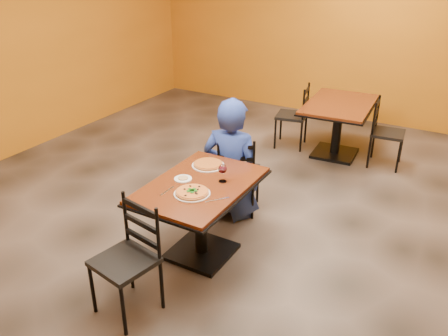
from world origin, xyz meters
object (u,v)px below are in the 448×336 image
Objects in this scene: chair_main_far at (239,172)px; plate_main at (192,194)px; table_main at (200,203)px; diner at (232,158)px; wine_glass at (223,172)px; side_plate at (183,179)px; chair_second_right at (388,134)px; pizza_far at (208,164)px; chair_main_near at (124,262)px; pizza_main at (192,192)px; chair_second_left at (292,116)px; table_second at (338,117)px; plate_far at (208,165)px.

chair_main_far reaches higher than plate_main.
table_main is at bearing 103.57° from plate_main.
diner is 0.74m from wine_glass.
chair_second_right is at bearing 67.13° from side_plate.
plate_main is 1.11× the size of pizza_far.
chair_main_near is 0.71× the size of diner.
chair_main_near is (-0.10, -0.93, -0.09)m from table_main.
chair_main_far is 1.17m from pizza_main.
pizza_main is at bearing -4.70° from chair_second_left.
side_plate is at bearing -100.75° from table_second.
wine_glass reaches higher than table_second.
pizza_main is 0.29m from side_plate.
wine_glass is at bearing 72.15° from pizza_main.
wine_glass is at bearing -36.88° from plate_far.
table_main is 0.42m from plate_far.
chair_second_left is 1.34m from chair_second_right.
plate_main is at bearing -72.13° from pizza_far.
side_plate is (-0.22, 0.19, 0.00)m from plate_main.
table_main is 4.33× the size of pizza_main.
chair_main_near is 1.15m from wine_glass.
chair_main_far is (0.00, 1.84, -0.02)m from chair_main_near.
pizza_far is (-0.50, -2.53, 0.21)m from table_second.
chair_second_left is at bearing -92.68° from diner.
wine_glass is (0.11, 0.33, 0.07)m from pizza_main.
diner is 8.16× the size of side_plate.
pizza_main is 0.57m from pizza_far.
table_main is 2.89m from chair_second_left.
plate_far is at bearing -7.26° from chair_second_left.
chair_main_near is at bearing -101.42° from pizza_main.
pizza_far is (-0.03, -0.57, 0.32)m from chair_main_far.
table_second is 2.59m from pizza_far.
pizza_main is at bearing 0.00° from plate_main.
plate_main is 0.02m from pizza_main.
plate_main is at bearing 92.00° from diner.
chair_main_far is at bearing -108.32° from diner.
plate_far is at bearing 101.76° from chair_main_near.
pizza_far reaches higher than table_second.
table_main is at bearing -97.38° from table_second.
diner is at bearing 61.45° from chair_main_far.
chair_second_right is 5.54× the size of side_plate.
table_second is 3.10m from pizza_main.
diner reaches higher than side_plate.
chair_main_far is 2.27m from chair_second_right.
chair_main_near is (-0.47, -3.80, -0.09)m from table_second.
chair_second_left is 2.56m from plate_far.
plate_far is 0.36m from side_plate.
chair_main_near reaches higher than chair_second_right.
chair_main_far is 2.88× the size of plate_far.
diner is at bearing 101.16° from chair_main_near.
wine_glass is (-0.89, -2.74, 0.40)m from chair_second_right.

